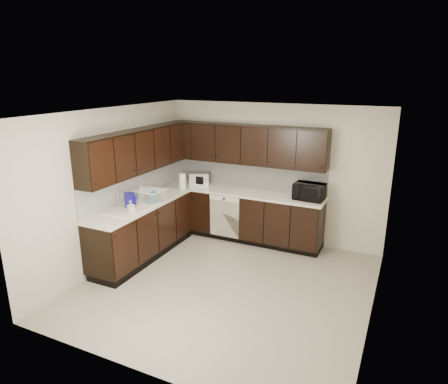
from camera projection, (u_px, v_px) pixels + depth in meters
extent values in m
plane|color=#A69D89|center=(227.00, 285.00, 5.87)|extent=(4.00, 4.00, 0.00)
plane|color=white|center=(227.00, 113.00, 5.16)|extent=(4.00, 4.00, 0.00)
cube|color=beige|center=(273.00, 173.00, 7.25)|extent=(4.00, 0.02, 2.50)
cube|color=beige|center=(113.00, 187.00, 6.34)|extent=(0.02, 4.00, 2.50)
cube|color=beige|center=(380.00, 227.00, 4.70)|extent=(0.02, 4.00, 2.50)
cube|color=beige|center=(138.00, 264.00, 3.79)|extent=(4.00, 0.02, 2.50)
cube|color=black|center=(241.00, 216.00, 7.42)|extent=(3.00, 0.60, 0.90)
cube|color=black|center=(143.00, 231.00, 6.70)|extent=(0.60, 2.20, 0.90)
cube|color=black|center=(241.00, 235.00, 7.56)|extent=(3.00, 0.54, 0.10)
cube|color=black|center=(145.00, 253.00, 6.81)|extent=(0.54, 2.20, 0.10)
cube|color=white|center=(241.00, 191.00, 7.29)|extent=(3.03, 0.63, 0.04)
cube|color=white|center=(141.00, 204.00, 6.57)|extent=(0.63, 2.23, 0.04)
cube|color=silver|center=(247.00, 174.00, 7.47)|extent=(3.00, 0.02, 0.48)
cube|color=silver|center=(137.00, 183.00, 6.87)|extent=(0.02, 2.80, 0.48)
cube|color=black|center=(245.00, 144.00, 7.17)|extent=(3.00, 0.33, 0.70)
cube|color=black|center=(136.00, 151.00, 6.50)|extent=(0.33, 2.47, 0.70)
cube|color=beige|center=(225.00, 216.00, 7.24)|extent=(0.58, 0.02, 0.78)
cube|color=beige|center=(224.00, 199.00, 7.14)|extent=(0.58, 0.03, 0.08)
cylinder|color=black|center=(224.00, 199.00, 7.13)|extent=(0.04, 0.02, 0.04)
cube|color=beige|center=(130.00, 208.00, 6.30)|extent=(0.54, 0.82, 0.03)
cube|color=beige|center=(123.00, 217.00, 6.15)|extent=(0.42, 0.34, 0.16)
cube|color=beige|center=(138.00, 210.00, 6.49)|extent=(0.42, 0.34, 0.16)
cylinder|color=silver|center=(119.00, 199.00, 6.35)|extent=(0.03, 0.03, 0.26)
cylinder|color=silver|center=(121.00, 192.00, 6.30)|extent=(0.14, 0.02, 0.02)
cylinder|color=#B2B2B7|center=(122.00, 216.00, 6.14)|extent=(0.20, 0.20, 0.10)
imported|color=black|center=(309.00, 192.00, 6.71)|extent=(0.52, 0.37, 0.28)
imported|color=gray|center=(131.00, 207.00, 6.07)|extent=(0.11, 0.11, 0.19)
imported|color=gray|center=(141.00, 193.00, 6.67)|extent=(0.13, 0.14, 0.27)
cube|color=#A9A8AB|center=(200.00, 178.00, 7.67)|extent=(0.44, 0.39, 0.23)
cube|color=silver|center=(149.00, 195.00, 6.67)|extent=(0.49, 0.38, 0.19)
cylinder|color=#161098|center=(130.00, 201.00, 6.29)|extent=(0.17, 0.17, 0.25)
cylinder|color=#0B777E|center=(154.00, 198.00, 6.49)|extent=(0.11, 0.11, 0.21)
cylinder|color=white|center=(183.00, 181.00, 7.36)|extent=(0.14, 0.14, 0.28)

